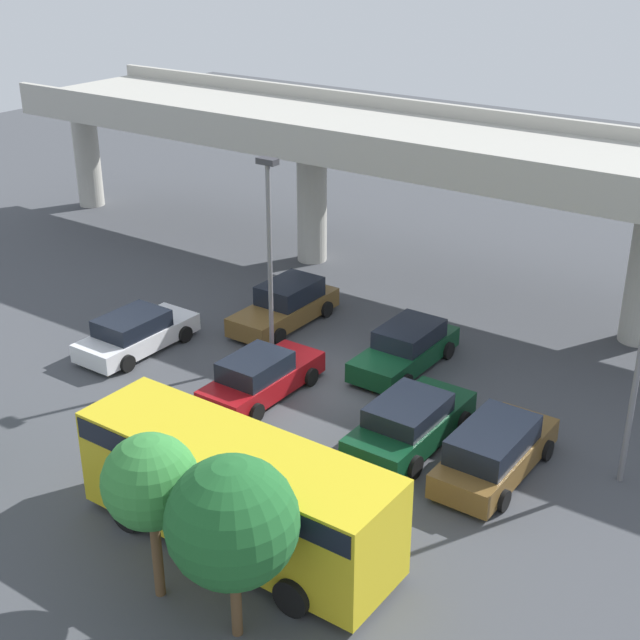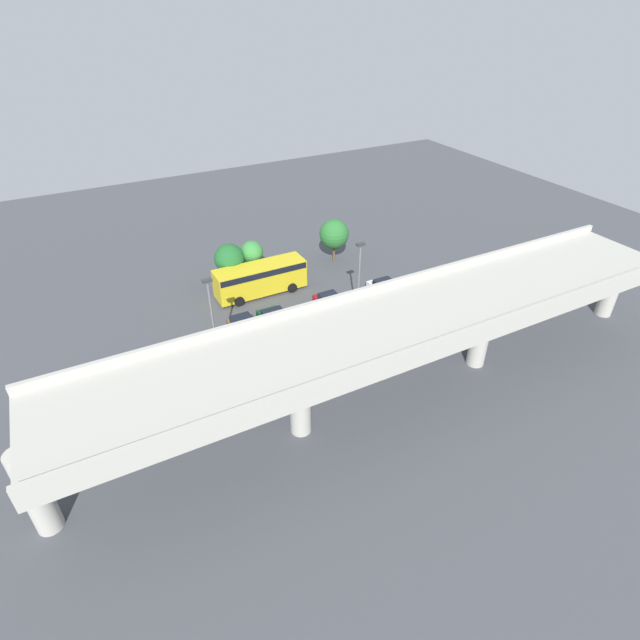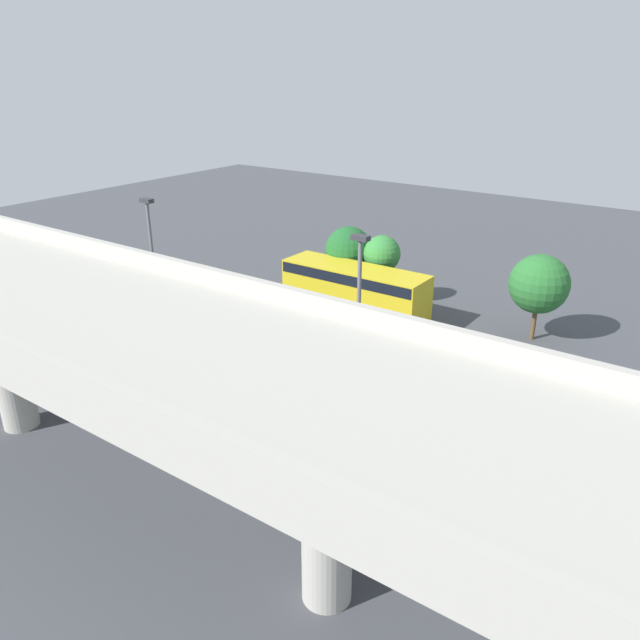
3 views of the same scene
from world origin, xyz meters
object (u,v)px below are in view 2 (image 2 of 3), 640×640
tree_front_left (334,234)px  parked_car_5 (246,332)px  parked_car_1 (392,325)px  lamp_post_mid_lot (212,315)px  traffic_cone (269,310)px  shuttle_bus (260,277)px  tree_front_centre (252,252)px  parked_car_3 (330,342)px  tree_front_right (229,259)px  lamp_post_near_aisle (359,277)px  parked_car_4 (277,323)px  parked_car_0 (388,291)px  parked_car_2 (333,306)px

tree_front_left → parked_car_5: bearing=34.5°
parked_car_1 → tree_front_left: 14.17m
parked_car_1 → parked_car_5: parked_car_1 is taller
lamp_post_mid_lot → traffic_cone: (-6.21, -4.63, -3.94)m
tree_front_left → parked_car_1: bearing=80.7°
shuttle_bus → lamp_post_mid_lot: bearing=-130.2°
parked_car_5 → traffic_cone: (-3.20, -2.86, -0.43)m
tree_front_left → tree_front_centre: tree_front_left is taller
parked_car_5 → parked_car_3: bearing=51.2°
parked_car_5 → tree_front_centre: (-4.15, -8.88, 2.31)m
tree_front_right → parked_car_1: bearing=123.6°
shuttle_bus → traffic_cone: (0.70, 3.55, -1.38)m
parked_car_3 → lamp_post_near_aisle: (-3.97, -2.42, 3.61)m
parked_car_4 → traffic_cone: 2.94m
parked_car_0 → parked_car_5: parked_car_5 is taller
tree_front_left → tree_front_centre: (9.01, 0.17, 0.06)m
parked_car_2 → tree_front_left: size_ratio=1.03×
lamp_post_near_aisle → parked_car_5: bearing=-11.3°
tree_front_centre → parked_car_1: bearing=116.3°
tree_front_left → traffic_cone: tree_front_left is taller
shuttle_bus → parked_car_0: bearing=-31.9°
parked_car_4 → tree_front_left: size_ratio=1.05×
tree_front_left → tree_front_centre: bearing=1.1°
parked_car_4 → lamp_post_near_aisle: lamp_post_near_aisle is taller
parked_car_1 → parked_car_5: 11.89m
traffic_cone → parked_car_3: bearing=106.6°
parked_car_1 → parked_car_4: parked_car_1 is taller
lamp_post_mid_lot → tree_front_centre: bearing=-123.9°
parked_car_0 → tree_front_left: bearing=-175.4°
parked_car_1 → shuttle_bus: size_ratio=0.58×
parked_car_0 → parked_car_4: size_ratio=0.97×
parked_car_2 → tree_front_left: bearing=150.1°
shuttle_bus → tree_front_centre: size_ratio=2.02×
lamp_post_near_aisle → tree_front_left: 11.65m
parked_car_3 → lamp_post_mid_lot: 9.42m
shuttle_bus → tree_front_centre: (-0.25, -2.47, 1.36)m
tree_front_right → parked_car_2: bearing=126.0°
lamp_post_near_aisle → tree_front_centre: (5.16, -10.75, -1.24)m
parked_car_0 → parked_car_1: parked_car_1 is taller
parked_car_2 → parked_car_4: bearing=-87.1°
parked_car_3 → lamp_post_mid_lot: size_ratio=0.66×
shuttle_bus → traffic_cone: 3.87m
parked_car_4 → tree_front_centre: (-1.45, -8.89, 2.35)m
lamp_post_mid_lot → parked_car_2: bearing=-169.6°
parked_car_2 → parked_car_5: size_ratio=0.98×
parked_car_1 → parked_car_0: bearing=-31.0°
parked_car_1 → traffic_cone: size_ratio=6.97×
shuttle_bus → tree_front_centre: tree_front_centre is taller
parked_car_0 → parked_car_2: size_ratio=0.99×
parked_car_2 → lamp_post_near_aisle: lamp_post_near_aisle is taller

